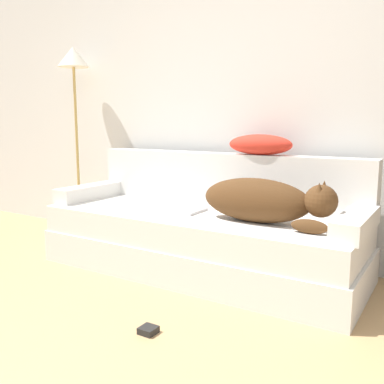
# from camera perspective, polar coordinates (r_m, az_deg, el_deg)

# --- Properties ---
(wall_back) EXTENTS (7.40, 0.06, 2.70)m
(wall_back) POSITION_cam_1_polar(r_m,az_deg,el_deg) (3.20, 8.87, 15.57)
(wall_back) COLOR silver
(wall_back) RESTS_ON ground_plane
(couch) EXTENTS (2.13, 0.81, 0.40)m
(couch) POSITION_cam_1_polar(r_m,az_deg,el_deg) (2.89, 1.01, -6.70)
(couch) COLOR silver
(couch) RESTS_ON ground_plane
(couch_backrest) EXTENTS (2.09, 0.15, 0.37)m
(couch_backrest) POSITION_cam_1_polar(r_m,az_deg,el_deg) (3.10, 4.22, 1.75)
(couch_backrest) COLOR silver
(couch_backrest) RESTS_ON couch
(couch_arm_left) EXTENTS (0.15, 0.62, 0.11)m
(couch_arm_left) POSITION_cam_1_polar(r_m,az_deg,el_deg) (3.43, -13.38, 0.03)
(couch_arm_left) COLOR silver
(couch_arm_left) RESTS_ON couch
(couch_arm_right) EXTENTS (0.15, 0.62, 0.11)m
(couch_arm_right) POSITION_cam_1_polar(r_m,az_deg,el_deg) (2.48, 21.08, -3.86)
(couch_arm_right) COLOR silver
(couch_arm_right) RESTS_ON couch
(dog) EXTENTS (0.82, 0.25, 0.27)m
(dog) POSITION_cam_1_polar(r_m,az_deg,el_deg) (2.55, 9.66, -1.14)
(dog) COLOR #513319
(dog) RESTS_ON couch
(laptop) EXTENTS (0.30, 0.23, 0.02)m
(laptop) POSITION_cam_1_polar(r_m,az_deg,el_deg) (2.89, -1.57, -2.34)
(laptop) COLOR silver
(laptop) RESTS_ON couch
(throw_pillow) EXTENTS (0.45, 0.18, 0.14)m
(throw_pillow) POSITION_cam_1_polar(r_m,az_deg,el_deg) (2.94, 9.05, 6.27)
(throw_pillow) COLOR red
(throw_pillow) RESTS_ON couch_backrest
(floor_lamp) EXTENTS (0.27, 0.27, 1.63)m
(floor_lamp) POSITION_cam_1_polar(r_m,az_deg,el_deg) (3.94, -15.42, 13.79)
(floor_lamp) COLOR tan
(floor_lamp) RESTS_ON ground_plane
(power_adapter) EXTENTS (0.08, 0.08, 0.03)m
(power_adapter) POSITION_cam_1_polar(r_m,az_deg,el_deg) (2.15, -5.85, -17.85)
(power_adapter) COLOR black
(power_adapter) RESTS_ON ground_plane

